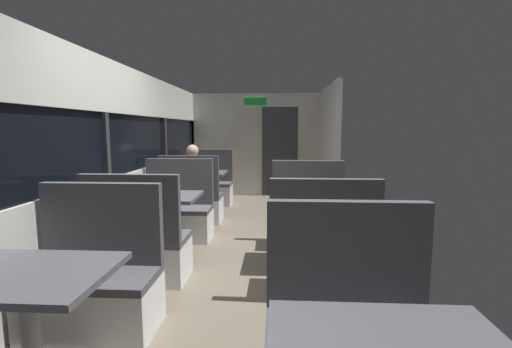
{
  "coord_description": "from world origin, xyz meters",
  "views": [
    {
      "loc": [
        0.47,
        -3.88,
        1.52
      ],
      "look_at": [
        0.13,
        2.08,
        0.76
      ],
      "focal_mm": 24.98,
      "sensor_mm": 36.0,
      "label": 1
    }
  ],
  "objects_px": {
    "dining_table_near_window": "(27,289)",
    "bench_far_window_facing_entry": "(208,188)",
    "bench_near_window_facing_entry": "(95,287)",
    "coffee_cup_primary": "(319,195)",
    "bench_rear_aisle_facing_entry": "(308,220)",
    "bench_mid_window_facing_end": "(139,249)",
    "bench_rear_aisle_facing_end": "(322,260)",
    "dining_table_far_window": "(201,177)",
    "bench_mid_window_facing_entry": "(177,215)",
    "bench_front_aisle_facing_entry": "(350,342)",
    "dining_table_rear_aisle": "(314,209)",
    "seated_passenger": "(193,189)",
    "coffee_cup_secondary": "(164,190)",
    "bench_far_window_facing_end": "(192,202)",
    "dining_table_mid_window": "(160,203)"
  },
  "relations": [
    {
      "from": "seated_passenger",
      "to": "coffee_cup_secondary",
      "type": "distance_m",
      "value": 1.57
    },
    {
      "from": "bench_far_window_facing_end",
      "to": "bench_mid_window_facing_entry",
      "type": "bearing_deg",
      "value": -90.0
    },
    {
      "from": "bench_near_window_facing_entry",
      "to": "coffee_cup_primary",
      "type": "distance_m",
      "value": 2.37
    },
    {
      "from": "bench_near_window_facing_entry",
      "to": "bench_rear_aisle_facing_end",
      "type": "bearing_deg",
      "value": 20.52
    },
    {
      "from": "bench_mid_window_facing_entry",
      "to": "bench_far_window_facing_end",
      "type": "relative_size",
      "value": 1.0
    },
    {
      "from": "bench_mid_window_facing_end",
      "to": "bench_rear_aisle_facing_entry",
      "type": "distance_m",
      "value": 2.15
    },
    {
      "from": "bench_mid_window_facing_entry",
      "to": "bench_rear_aisle_facing_entry",
      "type": "bearing_deg",
      "value": -6.38
    },
    {
      "from": "bench_far_window_facing_end",
      "to": "bench_far_window_facing_entry",
      "type": "bearing_deg",
      "value": 90.0
    },
    {
      "from": "bench_front_aisle_facing_entry",
      "to": "dining_table_far_window",
      "type": "bearing_deg",
      "value": 111.96
    },
    {
      "from": "dining_table_near_window",
      "to": "seated_passenger",
      "type": "xyz_separation_m",
      "value": [
        0.0,
        3.91,
        -0.1
      ]
    },
    {
      "from": "dining_table_mid_window",
      "to": "bench_front_aisle_facing_entry",
      "type": "distance_m",
      "value": 2.83
    },
    {
      "from": "bench_mid_window_facing_end",
      "to": "bench_rear_aisle_facing_end",
      "type": "height_order",
      "value": "same"
    },
    {
      "from": "dining_table_far_window",
      "to": "bench_mid_window_facing_entry",
      "type": "bearing_deg",
      "value": -90.0
    },
    {
      "from": "bench_rear_aisle_facing_entry",
      "to": "seated_passenger",
      "type": "bearing_deg",
      "value": 147.45
    },
    {
      "from": "bench_mid_window_facing_entry",
      "to": "bench_front_aisle_facing_entry",
      "type": "xyz_separation_m",
      "value": [
        1.79,
        -2.87,
        0.0
      ]
    },
    {
      "from": "bench_mid_window_facing_end",
      "to": "bench_near_window_facing_entry",
      "type": "bearing_deg",
      "value": -90.0
    },
    {
      "from": "dining_table_near_window",
      "to": "bench_front_aisle_facing_entry",
      "type": "relative_size",
      "value": 0.82
    },
    {
      "from": "bench_near_window_facing_entry",
      "to": "coffee_cup_primary",
      "type": "xyz_separation_m",
      "value": [
        1.85,
        1.42,
        0.46
      ]
    },
    {
      "from": "bench_near_window_facing_entry",
      "to": "dining_table_mid_window",
      "type": "relative_size",
      "value": 1.22
    },
    {
      "from": "dining_table_rear_aisle",
      "to": "bench_rear_aisle_facing_end",
      "type": "relative_size",
      "value": 0.82
    },
    {
      "from": "bench_far_window_facing_end",
      "to": "coffee_cup_primary",
      "type": "relative_size",
      "value": 12.22
    },
    {
      "from": "bench_mid_window_facing_entry",
      "to": "coffee_cup_secondary",
      "type": "relative_size",
      "value": 12.22
    },
    {
      "from": "bench_far_window_facing_entry",
      "to": "bench_rear_aisle_facing_end",
      "type": "xyz_separation_m",
      "value": [
        1.79,
        -3.87,
        0.0
      ]
    },
    {
      "from": "dining_table_rear_aisle",
      "to": "seated_passenger",
      "type": "relative_size",
      "value": 0.71
    },
    {
      "from": "dining_table_mid_window",
      "to": "bench_mid_window_facing_end",
      "type": "bearing_deg",
      "value": -90.0
    },
    {
      "from": "bench_far_window_facing_entry",
      "to": "dining_table_rear_aisle",
      "type": "relative_size",
      "value": 1.22
    },
    {
      "from": "dining_table_near_window",
      "to": "bench_far_window_facing_entry",
      "type": "xyz_separation_m",
      "value": [
        0.0,
        5.24,
        -0.31
      ]
    },
    {
      "from": "dining_table_near_window",
      "to": "dining_table_rear_aisle",
      "type": "relative_size",
      "value": 1.0
    },
    {
      "from": "coffee_cup_primary",
      "to": "dining_table_far_window",
      "type": "bearing_deg",
      "value": 127.36
    },
    {
      "from": "coffee_cup_secondary",
      "to": "bench_rear_aisle_facing_entry",
      "type": "bearing_deg",
      "value": 12.86
    },
    {
      "from": "bench_front_aisle_facing_entry",
      "to": "dining_table_rear_aisle",
      "type": "bearing_deg",
      "value": 90.0
    },
    {
      "from": "seated_passenger",
      "to": "dining_table_far_window",
      "type": "bearing_deg",
      "value": 90.0
    },
    {
      "from": "dining_table_near_window",
      "to": "coffee_cup_primary",
      "type": "distance_m",
      "value": 2.81
    },
    {
      "from": "bench_rear_aisle_facing_entry",
      "to": "coffee_cup_primary",
      "type": "height_order",
      "value": "bench_rear_aisle_facing_entry"
    },
    {
      "from": "dining_table_mid_window",
      "to": "dining_table_far_window",
      "type": "bearing_deg",
      "value": 90.0
    },
    {
      "from": "dining_table_mid_window",
      "to": "bench_front_aisle_facing_entry",
      "type": "height_order",
      "value": "bench_front_aisle_facing_entry"
    },
    {
      "from": "bench_mid_window_facing_end",
      "to": "dining_table_rear_aisle",
      "type": "bearing_deg",
      "value": 15.59
    },
    {
      "from": "bench_far_window_facing_entry",
      "to": "dining_table_rear_aisle",
      "type": "bearing_deg",
      "value": -60.54
    },
    {
      "from": "bench_far_window_facing_end",
      "to": "seated_passenger",
      "type": "height_order",
      "value": "seated_passenger"
    },
    {
      "from": "bench_rear_aisle_facing_entry",
      "to": "seated_passenger",
      "type": "xyz_separation_m",
      "value": [
        -1.79,
        1.14,
        0.21
      ]
    },
    {
      "from": "dining_table_mid_window",
      "to": "bench_far_window_facing_entry",
      "type": "xyz_separation_m",
      "value": [
        0.0,
        2.97,
        -0.31
      ]
    },
    {
      "from": "bench_far_window_facing_end",
      "to": "dining_table_near_window",
      "type": "bearing_deg",
      "value": -90.0
    },
    {
      "from": "bench_far_window_facing_entry",
      "to": "coffee_cup_secondary",
      "type": "relative_size",
      "value": 12.22
    },
    {
      "from": "bench_near_window_facing_entry",
      "to": "coffee_cup_secondary",
      "type": "relative_size",
      "value": 12.22
    },
    {
      "from": "bench_mid_window_facing_entry",
      "to": "bench_front_aisle_facing_entry",
      "type": "distance_m",
      "value": 3.38
    },
    {
      "from": "bench_mid_window_facing_entry",
      "to": "bench_rear_aisle_facing_entry",
      "type": "xyz_separation_m",
      "value": [
        1.79,
        -0.2,
        0.0
      ]
    },
    {
      "from": "bench_near_window_facing_entry",
      "to": "dining_table_rear_aisle",
      "type": "xyz_separation_m",
      "value": [
        1.79,
        1.37,
        0.31
      ]
    },
    {
      "from": "dining_table_far_window",
      "to": "coffee_cup_primary",
      "type": "relative_size",
      "value": 10.0
    },
    {
      "from": "bench_far_window_facing_end",
      "to": "coffee_cup_secondary",
      "type": "relative_size",
      "value": 12.22
    },
    {
      "from": "bench_rear_aisle_facing_end",
      "to": "bench_mid_window_facing_entry",
      "type": "bearing_deg",
      "value": 138.23
    }
  ]
}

